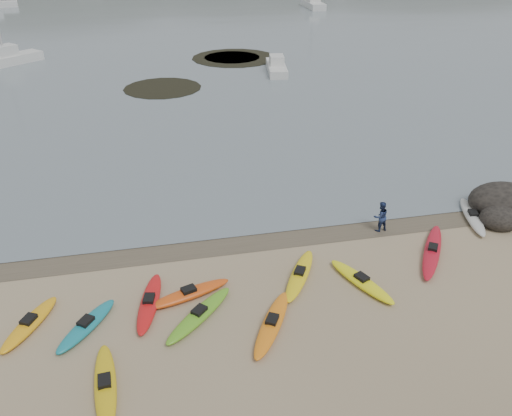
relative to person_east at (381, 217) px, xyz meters
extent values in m
plane|color=tan|center=(-5.97, 0.80, -0.78)|extent=(600.00, 600.00, 0.00)
plane|color=brown|center=(-5.97, 0.50, -0.77)|extent=(60.00, 60.00, 0.00)
ellipsoid|color=silver|center=(5.06, 0.00, -0.61)|extent=(1.84, 3.91, 0.34)
ellipsoid|color=gold|center=(-12.58, -7.21, -0.61)|extent=(0.98, 3.74, 0.34)
ellipsoid|color=#E65014|center=(-9.55, -3.17, -0.61)|extent=(3.58, 1.81, 0.34)
ellipsoid|color=red|center=(1.50, -2.42, -0.61)|extent=(3.26, 4.32, 0.34)
ellipsoid|color=orange|center=(-6.70, -5.54, -0.61)|extent=(2.50, 3.66, 0.34)
ellipsoid|color=#F9AB14|center=(-15.46, -3.69, -0.61)|extent=(2.05, 3.14, 0.34)
ellipsoid|color=#62B023|center=(-9.27, -4.49, -0.61)|extent=(3.13, 3.21, 0.34)
ellipsoid|color=#FFFA15|center=(-2.50, -3.83, -0.61)|extent=(2.02, 3.57, 0.34)
ellipsoid|color=red|center=(-11.11, -3.40, -0.61)|extent=(1.40, 3.72, 0.34)
ellipsoid|color=yellow|center=(-4.87, -2.89, -0.61)|extent=(2.51, 3.61, 0.34)
ellipsoid|color=teal|center=(-13.40, -4.22, -0.61)|extent=(2.36, 2.98, 0.34)
imported|color=navy|center=(0.00, 0.00, 0.00)|extent=(0.83, 0.69, 1.55)
ellipsoid|color=black|center=(7.03, 0.52, -0.51)|extent=(3.56, 2.77, 1.78)
ellipsoid|color=black|center=(6.03, -0.78, -0.60)|extent=(1.98, 1.78, 1.19)
cylinder|color=black|center=(-9.23, 27.18, -0.75)|extent=(7.12, 7.12, 0.04)
cylinder|color=black|center=(-0.70, 37.89, -0.75)|extent=(9.60, 9.60, 0.04)
cylinder|color=black|center=(-0.91, 38.14, -0.75)|extent=(6.36, 6.36, 0.04)
cube|color=silver|center=(-25.25, 39.65, -0.23)|extent=(7.22, 6.86, 1.09)
cube|color=silver|center=(2.49, 30.81, -0.34)|extent=(2.73, 6.50, 0.88)
cube|color=silver|center=(20.42, 75.09, -0.15)|extent=(2.87, 9.05, 1.25)
ellipsoid|color=#384235|center=(-50.97, 195.80, -18.78)|extent=(220.00, 120.00, 80.00)
ellipsoid|color=#384235|center=(29.03, 190.80, -16.08)|extent=(200.00, 110.00, 68.00)
ellipsoid|color=#384235|center=(114.03, 200.80, -17.88)|extent=(230.00, 130.00, 76.00)
camera|label=1|loc=(-10.15, -19.05, 12.14)|focal=35.00mm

